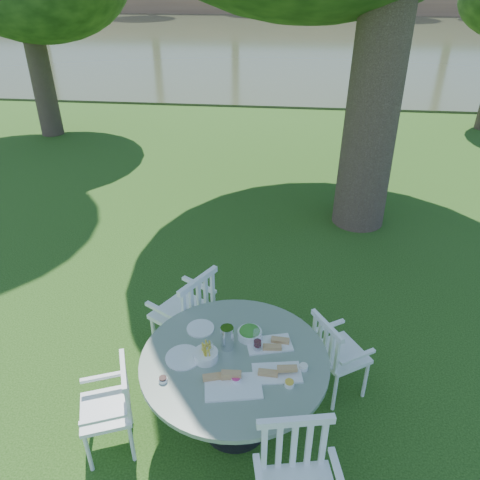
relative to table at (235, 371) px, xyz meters
name	(u,v)px	position (x,y,z in m)	size (l,w,h in m)	color
ground	(238,312)	(-0.15, 1.54, -0.66)	(140.00, 140.00, 0.00)	#14360B
table	(235,371)	(0.00, 0.00, 0.00)	(1.49, 1.49, 0.80)	black
chair_ne	(333,351)	(0.83, 0.48, -0.16)	(0.58, 0.58, 0.86)	white
chair_nw	(190,310)	(-0.53, 0.79, -0.06)	(0.67, 0.69, 1.02)	white
chair_sw	(115,402)	(-0.92, -0.27, -0.17)	(0.52, 0.54, 0.84)	white
chair_se	(296,477)	(0.50, -0.80, -0.07)	(0.59, 0.57, 1.00)	white
tableware	(233,351)	(-0.02, 0.04, 0.18)	(1.11, 0.88, 0.21)	white
river	(286,40)	(-0.15, 24.54, -0.66)	(100.00, 28.00, 0.12)	#343A22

